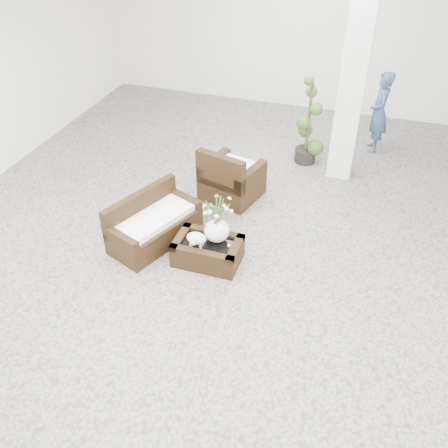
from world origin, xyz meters
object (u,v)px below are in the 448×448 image
(loveseat, at_px, (154,221))
(topiary, at_px, (309,121))
(coffee_table, at_px, (208,252))
(armchair, at_px, (232,172))

(loveseat, height_order, topiary, topiary)
(coffee_table, distance_m, armchair, 1.71)
(armchair, height_order, topiary, topiary)
(coffee_table, height_order, armchair, armchair)
(coffee_table, relative_size, armchair, 1.00)
(coffee_table, bearing_deg, armchair, 96.10)
(coffee_table, distance_m, loveseat, 0.92)
(coffee_table, bearing_deg, topiary, 76.86)
(loveseat, relative_size, topiary, 0.84)
(armchair, distance_m, topiary, 1.83)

